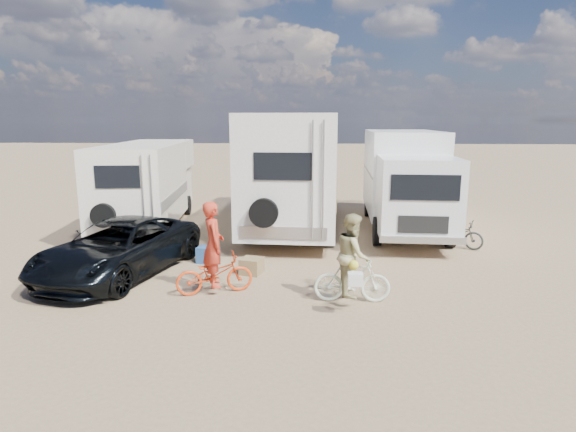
# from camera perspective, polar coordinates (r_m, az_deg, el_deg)

# --- Properties ---
(ground) EXTENTS (140.00, 140.00, 0.00)m
(ground) POSITION_cam_1_polar(r_m,az_deg,el_deg) (10.17, -3.39, -10.36)
(ground) COLOR #977B5A
(ground) RESTS_ON ground
(rv_main) EXTENTS (3.18, 8.56, 3.97)m
(rv_main) POSITION_cam_1_polar(r_m,az_deg,el_deg) (16.76, 0.97, 5.32)
(rv_main) COLOR white
(rv_main) RESTS_ON ground
(rv_left) EXTENTS (3.10, 7.50, 2.98)m
(rv_left) POSITION_cam_1_polar(r_m,az_deg,el_deg) (17.59, -16.47, 3.52)
(rv_left) COLOR white
(rv_left) RESTS_ON ground
(box_truck) EXTENTS (2.78, 7.62, 3.41)m
(box_truck) POSITION_cam_1_polar(r_m,az_deg,el_deg) (16.84, 13.95, 4.05)
(box_truck) COLOR silver
(box_truck) RESTS_ON ground
(dark_suv) EXTENTS (3.35, 5.27, 1.35)m
(dark_suv) POSITION_cam_1_polar(r_m,az_deg,el_deg) (12.45, -19.73, -3.64)
(dark_suv) COLOR black
(dark_suv) RESTS_ON ground
(bike_man) EXTENTS (1.79, 1.13, 0.89)m
(bike_man) POSITION_cam_1_polar(r_m,az_deg,el_deg) (10.65, -8.88, -6.92)
(bike_man) COLOR red
(bike_man) RESTS_ON ground
(bike_woman) EXTENTS (1.61, 0.47, 0.97)m
(bike_woman) POSITION_cam_1_polar(r_m,az_deg,el_deg) (10.11, 7.73, -7.66)
(bike_woman) COLOR silver
(bike_woman) RESTS_ON ground
(rider_man) EXTENTS (0.66, 0.80, 1.89)m
(rider_man) POSITION_cam_1_polar(r_m,az_deg,el_deg) (10.50, -8.96, -4.32)
(rider_man) COLOR red
(rider_man) RESTS_ON ground
(rider_woman) EXTENTS (0.66, 0.85, 1.73)m
(rider_woman) POSITION_cam_1_polar(r_m,az_deg,el_deg) (9.99, 7.79, -5.60)
(rider_woman) COLOR tan
(rider_woman) RESTS_ON ground
(bike_parked) EXTENTS (1.71, 1.31, 0.86)m
(bike_parked) POSITION_cam_1_polar(r_m,az_deg,el_deg) (15.10, 19.54, -2.01)
(bike_parked) COLOR #252825
(bike_parked) RESTS_ON ground
(cooler) EXTENTS (0.61, 0.49, 0.44)m
(cooler) POSITION_cam_1_polar(r_m,az_deg,el_deg) (12.95, -9.62, -4.64)
(cooler) COLOR #284E86
(cooler) RESTS_ON ground
(crate) EXTENTS (0.61, 0.61, 0.40)m
(crate) POSITION_cam_1_polar(r_m,az_deg,el_deg) (11.93, -4.41, -6.03)
(crate) COLOR olive
(crate) RESTS_ON ground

